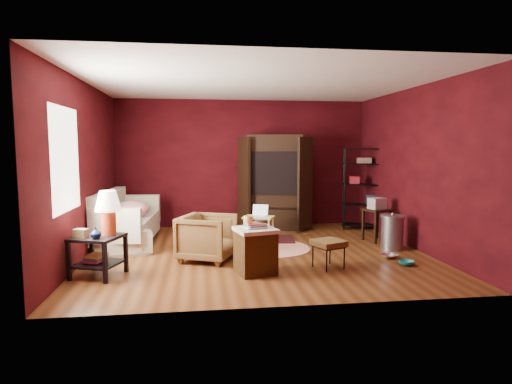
# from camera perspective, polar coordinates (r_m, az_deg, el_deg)

# --- Properties ---
(room) EXTENTS (5.54, 5.04, 2.84)m
(room) POSITION_cam_1_polar(r_m,az_deg,el_deg) (7.06, -0.09, 3.07)
(room) COLOR brown
(room) RESTS_ON ground
(sofa) EXTENTS (0.95, 2.06, 0.78)m
(sofa) POSITION_cam_1_polar(r_m,az_deg,el_deg) (8.15, -16.97, -3.99)
(sofa) COLOR beige
(sofa) RESTS_ON ground
(armchair) EXTENTS (0.96, 0.99, 0.79)m
(armchair) POSITION_cam_1_polar(r_m,az_deg,el_deg) (6.73, -6.51, -5.76)
(armchair) COLOR black
(armchair) RESTS_ON ground
(pet_bowl_steel) EXTENTS (0.26, 0.08, 0.26)m
(pet_bowl_steel) POSITION_cam_1_polar(r_m,az_deg,el_deg) (7.19, 17.28, -7.42)
(pet_bowl_steel) COLOR silver
(pet_bowl_steel) RESTS_ON ground
(pet_bowl_turquoise) EXTENTS (0.24, 0.16, 0.23)m
(pet_bowl_turquoise) POSITION_cam_1_polar(r_m,az_deg,el_deg) (6.86, 19.45, -8.27)
(pet_bowl_turquoise) COLOR teal
(pet_bowl_turquoise) RESTS_ON ground
(vase) EXTENTS (0.15, 0.16, 0.14)m
(vase) POSITION_cam_1_polar(r_m,az_deg,el_deg) (6.03, -20.59, -5.19)
(vase) COLOR #0C173D
(vase) RESTS_ON side_table
(mug) EXTENTS (0.15, 0.13, 0.13)m
(mug) POSITION_cam_1_polar(r_m,az_deg,el_deg) (5.91, -1.01, -3.56)
(mug) COLOR #E8D171
(mug) RESTS_ON hamper
(side_table) EXTENTS (0.76, 0.76, 1.17)m
(side_table) POSITION_cam_1_polar(r_m,az_deg,el_deg) (6.21, -19.71, -4.18)
(side_table) COLOR black
(side_table) RESTS_ON ground
(sofa_cushions) EXTENTS (0.97, 2.16, 0.89)m
(sofa_cushions) POSITION_cam_1_polar(r_m,az_deg,el_deg) (8.17, -17.04, -3.64)
(sofa_cushions) COLOR beige
(sofa_cushions) RESTS_ON sofa
(hamper) EXTENTS (0.63, 0.63, 0.74)m
(hamper) POSITION_cam_1_polar(r_m,az_deg,el_deg) (6.03, -0.07, -7.71)
(hamper) COLOR #41280F
(hamper) RESTS_ON ground
(footstool) EXTENTS (0.52, 0.52, 0.41)m
(footstool) POSITION_cam_1_polar(r_m,az_deg,el_deg) (6.37, 9.66, -6.85)
(footstool) COLOR black
(footstool) RESTS_ON ground
(rug_round) EXTENTS (1.48, 1.48, 0.01)m
(rug_round) POSITION_cam_1_polar(r_m,az_deg,el_deg) (7.54, 2.03, -7.48)
(rug_round) COLOR white
(rug_round) RESTS_ON ground
(rug_oriental) EXTENTS (1.22, 0.88, 0.01)m
(rug_oriental) POSITION_cam_1_polar(r_m,az_deg,el_deg) (8.21, 1.05, -6.30)
(rug_oriental) COLOR #4F151A
(rug_oriental) RESTS_ON ground
(laptop_desk) EXTENTS (0.65, 0.58, 0.68)m
(laptop_desk) POSITION_cam_1_polar(r_m,az_deg,el_deg) (8.05, 0.37, -3.62)
(laptop_desk) COLOR #FBEA73
(laptop_desk) RESTS_ON ground
(tv_armoire) EXTENTS (1.55, 1.07, 2.02)m
(tv_armoire) POSITION_cam_1_polar(r_m,az_deg,el_deg) (9.21, 2.56, 1.57)
(tv_armoire) COLOR black
(tv_armoire) RESTS_ON ground
(wire_shelving) EXTENTS (0.92, 0.57, 1.74)m
(wire_shelving) POSITION_cam_1_polar(r_m,az_deg,el_deg) (9.44, 14.20, 0.91)
(wire_shelving) COLOR black
(wire_shelving) RESTS_ON ground
(small_stand) EXTENTS (0.52, 0.52, 0.82)m
(small_stand) POSITION_cam_1_polar(r_m,az_deg,el_deg) (8.34, 15.84, -2.19)
(small_stand) COLOR black
(small_stand) RESTS_ON ground
(trash_can) EXTENTS (0.50, 0.50, 0.64)m
(trash_can) POSITION_cam_1_polar(r_m,az_deg,el_deg) (7.79, 17.70, -5.11)
(trash_can) COLOR gray
(trash_can) RESTS_ON ground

